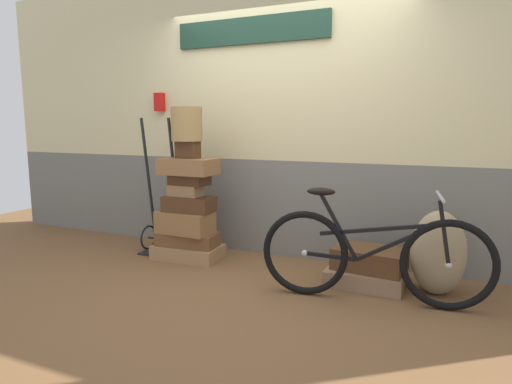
{
  "coord_description": "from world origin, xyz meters",
  "views": [
    {
      "loc": [
        1.6,
        -3.43,
        1.36
      ],
      "look_at": [
        -0.02,
        0.16,
        0.75
      ],
      "focal_mm": 31.04,
      "sensor_mm": 36.0,
      "label": 1
    }
  ],
  "objects_px": {
    "suitcase_3": "(189,204)",
    "wicker_basket": "(187,124)",
    "suitcase_8": "(365,278)",
    "suitcase_4": "(185,191)",
    "suitcase_1": "(188,239)",
    "luggage_trolley": "(162,220)",
    "suitcase_7": "(188,150)",
    "burlap_sack": "(438,253)",
    "suitcase_9": "(369,259)",
    "suitcase_5": "(189,179)",
    "suitcase_2": "(185,222)",
    "bicycle": "(373,256)",
    "suitcase_6": "(188,166)",
    "suitcase_0": "(188,252)"
  },
  "relations": [
    {
      "from": "suitcase_3",
      "to": "wicker_basket",
      "type": "xyz_separation_m",
      "value": [
        -0.01,
        0.01,
        0.79
      ]
    },
    {
      "from": "suitcase_8",
      "to": "suitcase_4",
      "type": "bearing_deg",
      "value": 179.7
    },
    {
      "from": "suitcase_1",
      "to": "suitcase_3",
      "type": "distance_m",
      "value": 0.36
    },
    {
      "from": "luggage_trolley",
      "to": "suitcase_3",
      "type": "bearing_deg",
      "value": -13.2
    },
    {
      "from": "suitcase_1",
      "to": "suitcase_4",
      "type": "relative_size",
      "value": 1.83
    },
    {
      "from": "suitcase_7",
      "to": "burlap_sack",
      "type": "height_order",
      "value": "suitcase_7"
    },
    {
      "from": "suitcase_4",
      "to": "luggage_trolley",
      "type": "xyz_separation_m",
      "value": [
        -0.36,
        0.09,
        -0.35
      ]
    },
    {
      "from": "suitcase_9",
      "to": "wicker_basket",
      "type": "bearing_deg",
      "value": -173.14
    },
    {
      "from": "suitcase_8",
      "to": "wicker_basket",
      "type": "height_order",
      "value": "wicker_basket"
    },
    {
      "from": "wicker_basket",
      "to": "suitcase_5",
      "type": "bearing_deg",
      "value": 93.35
    },
    {
      "from": "suitcase_2",
      "to": "suitcase_4",
      "type": "bearing_deg",
      "value": 105.57
    },
    {
      "from": "suitcase_2",
      "to": "suitcase_8",
      "type": "xyz_separation_m",
      "value": [
        1.8,
        -0.0,
        -0.32
      ]
    },
    {
      "from": "suitcase_9",
      "to": "suitcase_7",
      "type": "bearing_deg",
      "value": -172.99
    },
    {
      "from": "suitcase_5",
      "to": "suitcase_8",
      "type": "bearing_deg",
      "value": 3.14
    },
    {
      "from": "bicycle",
      "to": "suitcase_6",
      "type": "bearing_deg",
      "value": 169.73
    },
    {
      "from": "suitcase_9",
      "to": "luggage_trolley",
      "type": "relative_size",
      "value": 0.41
    },
    {
      "from": "suitcase_1",
      "to": "bicycle",
      "type": "distance_m",
      "value": 1.93
    },
    {
      "from": "suitcase_0",
      "to": "suitcase_1",
      "type": "relative_size",
      "value": 1.11
    },
    {
      "from": "suitcase_1",
      "to": "suitcase_3",
      "type": "relative_size",
      "value": 1.23
    },
    {
      "from": "suitcase_1",
      "to": "suitcase_8",
      "type": "xyz_separation_m",
      "value": [
        1.79,
        -0.02,
        -0.14
      ]
    },
    {
      "from": "suitcase_9",
      "to": "wicker_basket",
      "type": "xyz_separation_m",
      "value": [
        -1.79,
        -0.01,
        1.13
      ]
    },
    {
      "from": "suitcase_3",
      "to": "suitcase_6",
      "type": "xyz_separation_m",
      "value": [
        0.01,
        -0.02,
        0.38
      ]
    },
    {
      "from": "suitcase_2",
      "to": "suitcase_9",
      "type": "xyz_separation_m",
      "value": [
        1.82,
        0.04,
        -0.16
      ]
    },
    {
      "from": "suitcase_2",
      "to": "luggage_trolley",
      "type": "height_order",
      "value": "luggage_trolley"
    },
    {
      "from": "suitcase_0",
      "to": "luggage_trolley",
      "type": "bearing_deg",
      "value": 164.97
    },
    {
      "from": "suitcase_2",
      "to": "luggage_trolley",
      "type": "distance_m",
      "value": 0.39
    },
    {
      "from": "suitcase_2",
      "to": "suitcase_5",
      "type": "height_order",
      "value": "suitcase_5"
    },
    {
      "from": "suitcase_5",
      "to": "luggage_trolley",
      "type": "height_order",
      "value": "luggage_trolley"
    },
    {
      "from": "suitcase_6",
      "to": "suitcase_7",
      "type": "bearing_deg",
      "value": 120.98
    },
    {
      "from": "suitcase_0",
      "to": "bicycle",
      "type": "bearing_deg",
      "value": -13.44
    },
    {
      "from": "suitcase_6",
      "to": "bicycle",
      "type": "bearing_deg",
      "value": -9.51
    },
    {
      "from": "suitcase_7",
      "to": "suitcase_8",
      "type": "xyz_separation_m",
      "value": [
        1.76,
        -0.02,
        -1.04
      ]
    },
    {
      "from": "suitcase_3",
      "to": "wicker_basket",
      "type": "height_order",
      "value": "wicker_basket"
    },
    {
      "from": "suitcase_3",
      "to": "suitcase_5",
      "type": "height_order",
      "value": "suitcase_5"
    },
    {
      "from": "suitcase_1",
      "to": "suitcase_2",
      "type": "distance_m",
      "value": 0.18
    },
    {
      "from": "suitcase_6",
      "to": "suitcase_8",
      "type": "height_order",
      "value": "suitcase_6"
    },
    {
      "from": "suitcase_4",
      "to": "suitcase_3",
      "type": "bearing_deg",
      "value": -4.71
    },
    {
      "from": "wicker_basket",
      "to": "luggage_trolley",
      "type": "xyz_separation_m",
      "value": [
        -0.4,
        0.09,
        -1.01
      ]
    },
    {
      "from": "suitcase_4",
      "to": "burlap_sack",
      "type": "relative_size",
      "value": 0.49
    },
    {
      "from": "suitcase_2",
      "to": "bicycle",
      "type": "relative_size",
      "value": 0.32
    },
    {
      "from": "suitcase_1",
      "to": "suitcase_2",
      "type": "xyz_separation_m",
      "value": [
        -0.01,
        -0.02,
        0.18
      ]
    },
    {
      "from": "suitcase_6",
      "to": "luggage_trolley",
      "type": "relative_size",
      "value": 0.38
    },
    {
      "from": "suitcase_6",
      "to": "suitcase_9",
      "type": "height_order",
      "value": "suitcase_6"
    },
    {
      "from": "wicker_basket",
      "to": "suitcase_2",
      "type": "bearing_deg",
      "value": -134.55
    },
    {
      "from": "suitcase_3",
      "to": "suitcase_9",
      "type": "height_order",
      "value": "suitcase_3"
    },
    {
      "from": "suitcase_3",
      "to": "wicker_basket",
      "type": "relative_size",
      "value": 1.5
    },
    {
      "from": "suitcase_8",
      "to": "wicker_basket",
      "type": "bearing_deg",
      "value": 179.66
    },
    {
      "from": "bicycle",
      "to": "suitcase_5",
      "type": "bearing_deg",
      "value": 168.45
    },
    {
      "from": "suitcase_3",
      "to": "bicycle",
      "type": "height_order",
      "value": "bicycle"
    },
    {
      "from": "suitcase_7",
      "to": "bicycle",
      "type": "distance_m",
      "value": 2.04
    }
  ]
}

